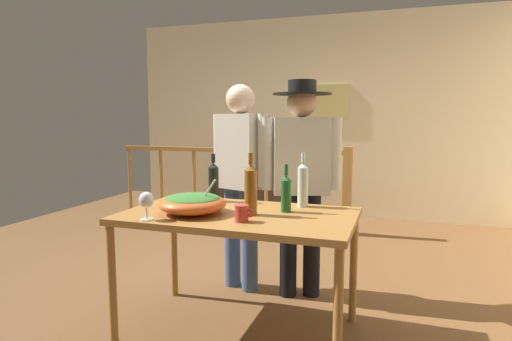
{
  "coord_description": "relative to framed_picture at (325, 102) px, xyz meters",
  "views": [
    {
      "loc": [
        1.15,
        -3.25,
        1.38
      ],
      "look_at": [
        0.21,
        -0.45,
        1.01
      ],
      "focal_mm": 30.15,
      "sensor_mm": 36.0,
      "label": 1
    }
  ],
  "objects": [
    {
      "name": "ground_plane",
      "position": [
        -0.16,
        -2.69,
        -1.58
      ],
      "size": [
        7.14,
        7.14,
        0.0
      ],
      "primitive_type": "plane",
      "color": "brown"
    },
    {
      "name": "back_wall",
      "position": [
        -0.16,
        0.06,
        -0.22
      ],
      "size": [
        5.26,
        0.1,
        2.74
      ],
      "primitive_type": "cube",
      "color": "beige",
      "rests_on": "ground_plane"
    },
    {
      "name": "framed_picture",
      "position": [
        0.0,
        0.0,
        0.0
      ],
      "size": [
        0.66,
        0.03,
        0.46
      ],
      "primitive_type": "cube",
      "color": "tan"
    },
    {
      "name": "stair_railing",
      "position": [
        -0.6,
        -0.91,
        -0.95
      ],
      "size": [
        3.06,
        0.1,
        1.03
      ],
      "color": "#9E6B33",
      "rests_on": "ground_plane"
    },
    {
      "name": "tv_console",
      "position": [
        -0.98,
        -0.29,
        -1.35
      ],
      "size": [
        0.9,
        0.4,
        0.46
      ],
      "primitive_type": "cube",
      "color": "#38281E",
      "rests_on": "ground_plane"
    },
    {
      "name": "flat_screen_tv",
      "position": [
        -0.98,
        -0.32,
        -0.82
      ],
      "size": [
        0.68,
        0.12,
        0.53
      ],
      "color": "black",
      "rests_on": "tv_console"
    },
    {
      "name": "serving_table",
      "position": [
        0.05,
        -3.47,
        -0.88
      ],
      "size": [
        1.43,
        0.83,
        0.78
      ],
      "color": "#9E6B33",
      "rests_on": "ground_plane"
    },
    {
      "name": "salad_bowl",
      "position": [
        -0.21,
        -3.58,
        -0.73
      ],
      "size": [
        0.42,
        0.42,
        0.22
      ],
      "color": "#DB5B23",
      "rests_on": "serving_table"
    },
    {
      "name": "wine_glass",
      "position": [
        -0.39,
        -3.82,
        -0.69
      ],
      "size": [
        0.09,
        0.09,
        0.17
      ],
      "color": "silver",
      "rests_on": "serving_table"
    },
    {
      "name": "wine_bottle_green",
      "position": [
        0.33,
        -3.35,
        -0.68
      ],
      "size": [
        0.07,
        0.07,
        0.3
      ],
      "color": "#1E5628",
      "rests_on": "serving_table"
    },
    {
      "name": "wine_bottle_dark",
      "position": [
        -0.25,
        -3.18,
        -0.66
      ],
      "size": [
        0.07,
        0.07,
        0.34
      ],
      "color": "black",
      "rests_on": "serving_table"
    },
    {
      "name": "wine_bottle_amber",
      "position": [
        0.15,
        -3.5,
        -0.64
      ],
      "size": [
        0.08,
        0.08,
        0.38
      ],
      "color": "brown",
      "rests_on": "serving_table"
    },
    {
      "name": "wine_bottle_clear",
      "position": [
        0.39,
        -3.16,
        -0.65
      ],
      "size": [
        0.07,
        0.07,
        0.36
      ],
      "color": "silver",
      "rests_on": "serving_table"
    },
    {
      "name": "mug_red",
      "position": [
        0.15,
        -3.68,
        -0.75
      ],
      "size": [
        0.12,
        0.08,
        0.1
      ],
      "color": "#B7332D",
      "rests_on": "serving_table"
    },
    {
      "name": "person_standing_left",
      "position": [
        -0.19,
        -2.79,
        -0.63
      ],
      "size": [
        0.52,
        0.32,
        1.63
      ],
      "rotation": [
        0.0,
        0.0,
        2.81
      ],
      "color": "#3D5684",
      "rests_on": "ground_plane"
    },
    {
      "name": "person_standing_right",
      "position": [
        0.3,
        -2.79,
        -0.6
      ],
      "size": [
        0.57,
        0.43,
        1.64
      ],
      "rotation": [
        0.0,
        0.0,
        3.48
      ],
      "color": "black",
      "rests_on": "ground_plane"
    }
  ]
}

